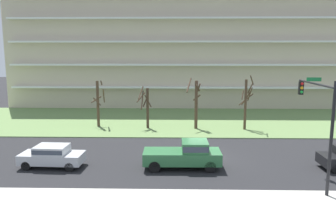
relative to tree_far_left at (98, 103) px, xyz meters
name	(u,v)px	position (x,y,z in m)	size (l,w,h in m)	color
ground	(205,159)	(10.56, -10.56, -2.67)	(160.00, 160.00, 0.00)	#232326
sidewalk_curb_near	(218,207)	(10.56, -18.56, -2.60)	(80.00, 4.00, 0.15)	#BCB7AD
grass_lawn_strip	(194,120)	(10.56, 3.44, -2.63)	(80.00, 16.00, 0.08)	#66844C
apartment_building	(190,43)	(10.56, 17.32, 6.77)	(52.67, 12.72, 18.89)	beige
tree_far_left	(98,103)	(0.00, 0.00, 0.00)	(1.64, 1.46, 5.10)	#4C3828
tree_left	(146,106)	(5.24, -0.68, -0.21)	(1.61, 1.74, 4.46)	#423023
tree_center	(196,102)	(10.44, -0.77, 0.17)	(1.59, 1.67, 5.35)	#4C3828
tree_right	(246,102)	(15.62, -1.03, 0.30)	(1.47, 1.78, 5.78)	#4C3828
sedan_silver_center_left	(52,155)	(-0.43, -12.56, -1.80)	(4.48, 2.01, 1.57)	#B7BABF
pickup_green_center_right	(185,154)	(9.02, -12.56, -1.66)	(5.43, 2.08, 1.95)	#2D6B3D
traffic_signal_mast	(319,114)	(16.84, -15.47, 1.81)	(0.90, 5.17, 6.59)	black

